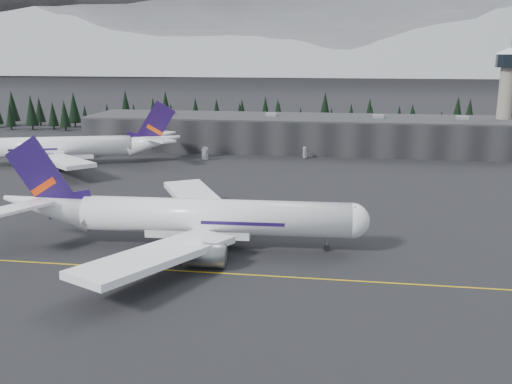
# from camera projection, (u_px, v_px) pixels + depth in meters

# --- Properties ---
(ground) EXTENTS (1400.00, 1400.00, 0.00)m
(ground) POSITION_uv_depth(u_px,v_px,m) (239.00, 270.00, 98.92)
(ground) COLOR black
(ground) RESTS_ON ground
(taxiline) EXTENTS (400.00, 0.40, 0.02)m
(taxiline) POSITION_uv_depth(u_px,v_px,m) (237.00, 274.00, 96.99)
(taxiline) COLOR gold
(taxiline) RESTS_ON ground
(terminal) EXTENTS (160.00, 30.00, 12.60)m
(terminal) POSITION_uv_depth(u_px,v_px,m) (297.00, 133.00, 217.29)
(terminal) COLOR black
(terminal) RESTS_ON ground
(control_tower) EXTENTS (10.00, 10.00, 37.70)m
(control_tower) POSITION_uv_depth(u_px,v_px,m) (506.00, 89.00, 205.14)
(control_tower) COLOR gray
(control_tower) RESTS_ON ground
(treeline) EXTENTS (360.00, 20.00, 15.00)m
(treeline) POSITION_uv_depth(u_px,v_px,m) (304.00, 119.00, 252.49)
(treeline) COLOR black
(treeline) RESTS_ON ground
(mountain_ridge) EXTENTS (4400.00, 900.00, 420.00)m
(mountain_ridge) POSITION_uv_depth(u_px,v_px,m) (335.00, 70.00, 1058.16)
(mountain_ridge) COLOR white
(mountain_ridge) RESTS_ON ground
(jet_main) EXTENTS (72.08, 66.46, 21.18)m
(jet_main) POSITION_uv_depth(u_px,v_px,m) (183.00, 216.00, 109.62)
(jet_main) COLOR white
(jet_main) RESTS_ON ground
(jet_parked) EXTENTS (69.39, 62.79, 20.89)m
(jet_parked) POSITION_uv_depth(u_px,v_px,m) (72.00, 147.00, 188.50)
(jet_parked) COLOR white
(jet_parked) RESTS_ON ground
(gse_vehicle_a) EXTENTS (2.25, 4.78, 1.32)m
(gse_vehicle_a) POSITION_uv_depth(u_px,v_px,m) (205.00, 158.00, 196.97)
(gse_vehicle_a) COLOR silver
(gse_vehicle_a) RESTS_ON ground
(gse_vehicle_b) EXTENTS (4.45, 3.68, 1.43)m
(gse_vehicle_b) POSITION_uv_depth(u_px,v_px,m) (305.00, 156.00, 200.35)
(gse_vehicle_b) COLOR silver
(gse_vehicle_b) RESTS_ON ground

